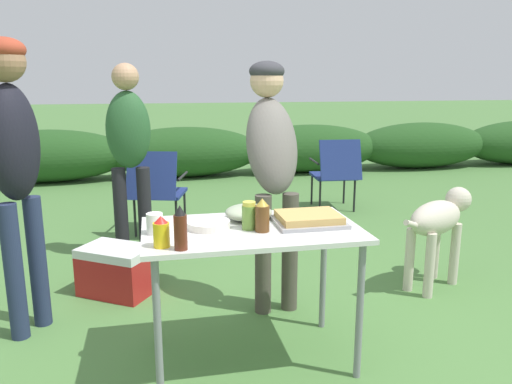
{
  "coord_description": "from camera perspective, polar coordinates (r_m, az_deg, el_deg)",
  "views": [
    {
      "loc": [
        -0.48,
        -2.39,
        1.48
      ],
      "look_at": [
        0.06,
        0.15,
        0.89
      ],
      "focal_mm": 35.0,
      "sensor_mm": 36.0,
      "label": 1
    }
  ],
  "objects": [
    {
      "name": "beer_bottle",
      "position": [
        2.46,
        0.72,
        -2.73
      ],
      "size": [
        0.07,
        0.07,
        0.17
      ],
      "color": "brown",
      "rests_on": "folding_table"
    },
    {
      "name": "paper_cup_stack",
      "position": [
        2.49,
        -11.5,
        -3.53
      ],
      "size": [
        0.08,
        0.08,
        0.1
      ],
      "primitive_type": "cylinder",
      "color": "white",
      "rests_on": "folding_table"
    },
    {
      "name": "dog",
      "position": [
        3.8,
        20.16,
        -3.2
      ],
      "size": [
        0.77,
        0.51,
        0.7
      ],
      "rotation": [
        0.0,
        0.0,
        -1.05
      ],
      "color": "beige",
      "rests_on": "ground"
    },
    {
      "name": "standing_person_in_navy_coat",
      "position": [
        3.17,
        1.82,
        4.34
      ],
      "size": [
        0.36,
        0.47,
        1.59
      ],
      "rotation": [
        0.0,
        0.0,
        0.07
      ],
      "color": "#4C473D",
      "rests_on": "ground"
    },
    {
      "name": "camp_chair_near_hedge",
      "position": [
        5.73,
        9.12,
        2.45
      ],
      "size": [
        0.52,
        0.63,
        0.83
      ],
      "rotation": [
        0.0,
        0.0,
        -0.08
      ],
      "color": "navy",
      "rests_on": "ground"
    },
    {
      "name": "bbq_sauce_bottle",
      "position": [
        2.22,
        -8.63,
        -4.16
      ],
      "size": [
        0.06,
        0.06,
        0.2
      ],
      "color": "#562314",
      "rests_on": "folding_table"
    },
    {
      "name": "camp_chair_green_behind_table",
      "position": [
        4.86,
        -11.27,
        0.51
      ],
      "size": [
        0.6,
        0.69,
        0.83
      ],
      "rotation": [
        0.0,
        0.0,
        -0.26
      ],
      "color": "navy",
      "rests_on": "ground"
    },
    {
      "name": "mustard_bottle",
      "position": [
        2.28,
        -10.77,
        -4.55
      ],
      "size": [
        0.07,
        0.07,
        0.14
      ],
      "color": "yellow",
      "rests_on": "folding_table"
    },
    {
      "name": "ground_plane",
      "position": [
        2.85,
        -0.47,
        -18.51
      ],
      "size": [
        60.0,
        60.0,
        0.0
      ],
      "primitive_type": "plane",
      "color": "#4C7A3D"
    },
    {
      "name": "plate_stack",
      "position": [
        2.54,
        -5.46,
        -3.73
      ],
      "size": [
        0.22,
        0.22,
        0.04
      ],
      "primitive_type": "cylinder",
      "color": "white",
      "rests_on": "folding_table"
    },
    {
      "name": "shrub_hedge",
      "position": [
        7.77,
        -8.2,
        4.54
      ],
      "size": [
        14.4,
        0.9,
        0.77
      ],
      "color": "#234C1E",
      "rests_on": "ground"
    },
    {
      "name": "food_tray",
      "position": [
        2.62,
        6.04,
        -3.08
      ],
      "size": [
        0.36,
        0.29,
        0.06
      ],
      "color": "#9E9EA3",
      "rests_on": "folding_table"
    },
    {
      "name": "mixing_bowl",
      "position": [
        2.68,
        -0.87,
        -2.34
      ],
      "size": [
        0.25,
        0.25,
        0.08
      ],
      "primitive_type": "ellipsoid",
      "color": "#ADBC99",
      "rests_on": "folding_table"
    },
    {
      "name": "standing_person_in_olive_jacket",
      "position": [
        3.09,
        -25.96,
        4.17
      ],
      "size": [
        0.37,
        0.4,
        1.7
      ],
      "rotation": [
        0.0,
        0.0,
        1.0
      ],
      "color": "#232D4C",
      "rests_on": "ground"
    },
    {
      "name": "relish_jar",
      "position": [
        2.5,
        -0.79,
        -2.73
      ],
      "size": [
        0.07,
        0.07,
        0.14
      ],
      "color": "olive",
      "rests_on": "folding_table"
    },
    {
      "name": "cooler_box",
      "position": [
        3.67,
        -15.61,
        -8.61
      ],
      "size": [
        0.58,
        0.53,
        0.34
      ],
      "rotation": [
        0.0,
        0.0,
        5.7
      ],
      "color": "#B21E1E",
      "rests_on": "ground"
    },
    {
      "name": "standing_person_in_gray_fleece",
      "position": [
        4.18,
        -14.3,
        5.36
      ],
      "size": [
        0.36,
        0.26,
        1.6
      ],
      "rotation": [
        0.0,
        0.0,
        -0.02
      ],
      "color": "black",
      "rests_on": "ground"
    },
    {
      "name": "folding_table",
      "position": [
        2.57,
        -0.5,
        -5.75
      ],
      "size": [
        1.1,
        0.64,
        0.74
      ],
      "color": "silver",
      "rests_on": "ground"
    }
  ]
}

